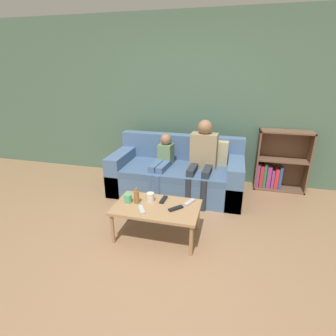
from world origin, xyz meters
The scene contains 14 objects.
ground_plane centered at (0.00, 0.00, 0.00)m, with size 22.00×22.00×0.00m, color #997251.
wall_back centered at (0.00, 2.30, 1.30)m, with size 12.00×0.06×2.60m.
couch centered at (-0.11, 1.64, 0.28)m, with size 1.94×0.90×0.83m.
bookshelf centered at (1.37, 2.15, 0.39)m, with size 0.75×0.28×0.94m.
coffee_table centered at (-0.09, 0.45, 0.34)m, with size 0.94×0.56×0.38m.
person_adult centered at (0.27, 1.56, 0.66)m, with size 0.39×0.64×1.13m.
person_child centered at (-0.31, 1.49, 0.51)m, with size 0.26×0.64×0.90m.
cup_near centered at (-0.42, 0.46, 0.43)m, with size 0.08×0.08×0.09m.
cup_far centered at (-0.19, 0.55, 0.43)m, with size 0.09×0.09×0.10m.
tv_remote_0 centered at (0.13, 0.44, 0.39)m, with size 0.15×0.16×0.02m.
tv_remote_1 centered at (-0.21, 0.32, 0.39)m, with size 0.13×0.17×0.02m.
tv_remote_2 centered at (-0.05, 0.60, 0.39)m, with size 0.06×0.17×0.02m.
tv_remote_3 centered at (0.25, 0.61, 0.39)m, with size 0.11×0.17×0.02m.
bottle centered at (-0.32, 0.47, 0.46)m, with size 0.06×0.06×0.18m.
Camera 1 is at (0.66, -1.97, 1.80)m, focal length 28.00 mm.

